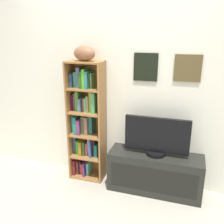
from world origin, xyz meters
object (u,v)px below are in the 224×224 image
(bookshelf, at_px, (86,122))
(football, at_px, (84,53))
(tv_stand, at_px, (155,173))
(television, at_px, (157,137))

(bookshelf, relative_size, football, 5.43)
(tv_stand, height_order, television, television)
(television, bearing_deg, football, 176.82)
(tv_stand, relative_size, television, 1.49)
(football, xyz_separation_m, tv_stand, (0.87, -0.05, -1.34))
(football, distance_m, tv_stand, 1.60)
(bookshelf, bearing_deg, tv_stand, -5.00)
(football, bearing_deg, television, -3.18)
(tv_stand, xyz_separation_m, television, (0.00, 0.00, 0.46))
(bookshelf, height_order, football, football)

